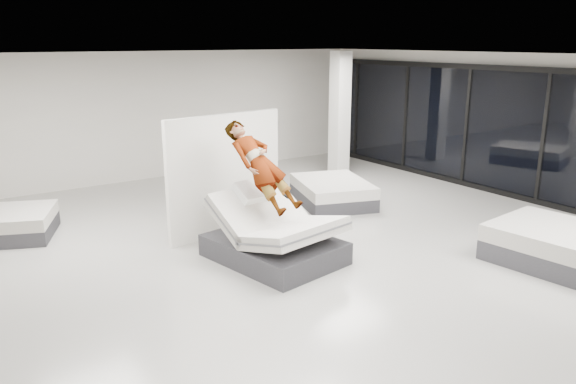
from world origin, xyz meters
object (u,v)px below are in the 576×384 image
Objects in this scene: flat_bed_right_far at (332,192)px; flat_bed_right_near at (566,248)px; hero_bed at (275,237)px; column at (340,115)px; flat_bed_left_far at (0,225)px; divider_panel at (226,175)px; remote at (286,196)px; person at (261,180)px.

flat_bed_right_far is 4.90m from flat_bed_right_near.
flat_bed_right_far is at bearing 100.09° from flat_bed_right_near.
column is at bearing 41.02° from hero_bed.
flat_bed_right_far is 0.69× the size of column.
flat_bed_right_near reaches higher than flat_bed_left_far.
column is at bearing 19.46° from divider_panel.
flat_bed_right_far is 6.55m from flat_bed_left_far.
hero_bed is 0.94× the size of divider_panel.
remote is 5.30m from flat_bed_left_far.
column reaches higher than flat_bed_left_far.
flat_bed_right_far is (2.87, 1.72, -1.02)m from person.
flat_bed_right_near is 0.72× the size of column.
divider_panel reaches higher than flat_bed_right_far.
flat_bed_right_near is at bearing -58.10° from divider_panel.
flat_bed_left_far is (-3.53, 2.03, -0.85)m from divider_panel.
remote is at bearing -90.22° from divider_panel.
remote is at bearing 141.04° from flat_bed_right_near.
flat_bed_right_near is (0.86, -4.82, 0.04)m from flat_bed_right_far.
remote is (0.28, -0.31, -0.23)m from person.
flat_bed_right_near is (3.73, -3.10, -0.99)m from person.
divider_panel reaches higher than flat_bed_right_near.
flat_bed_left_far is at bearing 125.81° from remote.
remote is (0.22, 0.00, 0.66)m from hero_bed.
remote is 0.04× the size of column.
person is 12.95× the size of remote.
flat_bed_right_far reaches higher than flat_bed_left_far.
remote reaches higher than flat_bed_right_far.
person is 4.95m from flat_bed_right_near.
divider_panel is (-0.22, 1.64, 0.05)m from remote.
person is 0.83× the size of flat_bed_left_far.
remote is 3.39m from flat_bed_right_far.
flat_bed_left_far is 8.24m from column.
hero_bed is at bearing 142.80° from flat_bed_right_near.
person reaches higher than flat_bed_right_near.
flat_bed_left_far is 0.68× the size of column.
hero_bed is at bearing -46.18° from flat_bed_left_far.
flat_bed_right_near is at bearing -97.68° from column.
divider_panel is at bearing -152.79° from column.
person is 0.75× the size of divider_panel.
flat_bed_right_near is 6.97m from column.
person is at bearing 122.15° from remote.
hero_bed reaches higher than flat_bed_left_far.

